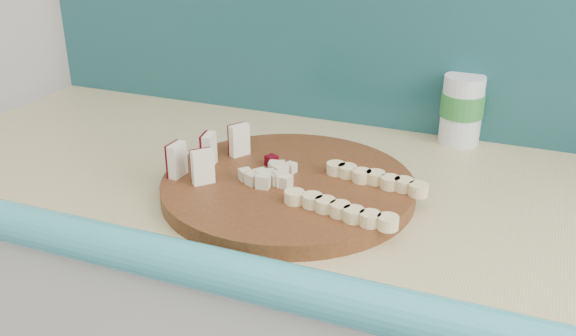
# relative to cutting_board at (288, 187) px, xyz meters

# --- Properties ---
(cutting_board) EXTENTS (0.46, 0.46, 0.02)m
(cutting_board) POSITION_rel_cutting_board_xyz_m (0.00, 0.00, 0.00)
(cutting_board) COLOR #46220F
(cutting_board) RESTS_ON kitchen_counter
(apple_wedges) EXTENTS (0.08, 0.16, 0.05)m
(apple_wedges) POSITION_rel_cutting_board_xyz_m (-0.13, -0.01, 0.04)
(apple_wedges) COLOR #FAEBC8
(apple_wedges) RESTS_ON cutting_board
(apple_chunks) EXTENTS (0.07, 0.06, 0.02)m
(apple_chunks) POSITION_rel_cutting_board_xyz_m (-0.02, 0.00, 0.02)
(apple_chunks) COLOR beige
(apple_chunks) RESTS_ON cutting_board
(banana_slices) EXTENTS (0.19, 0.17, 0.02)m
(banana_slices) POSITION_rel_cutting_board_xyz_m (0.12, -0.02, 0.02)
(banana_slices) COLOR beige
(banana_slices) RESTS_ON cutting_board
(canister) EXTENTS (0.08, 0.08, 0.13)m
(canister) POSITION_rel_cutting_board_xyz_m (0.21, 0.32, 0.05)
(canister) COLOR white
(canister) RESTS_ON kitchen_counter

